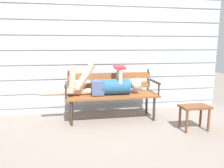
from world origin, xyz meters
TOP-DOWN VIEW (x-y plane):
  - ground_plane at (0.00, 0.00)m, footprint 12.00×12.00m
  - house_siding at (0.00, 0.63)m, footprint 4.59×0.08m
  - park_bench at (0.00, 0.13)m, footprint 1.56×0.51m
  - reclining_person at (-0.10, 0.05)m, footprint 1.70×0.26m
  - footstool at (1.14, -0.61)m, footprint 0.44×0.26m

SIDE VIEW (x-z plane):
  - ground_plane at x=0.00m, z-range 0.00..0.00m
  - footstool at x=1.14m, z-range 0.11..0.48m
  - park_bench at x=0.00m, z-range 0.06..0.89m
  - reclining_person at x=-0.10m, z-range 0.32..0.87m
  - house_siding at x=0.00m, z-range 0.00..2.12m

